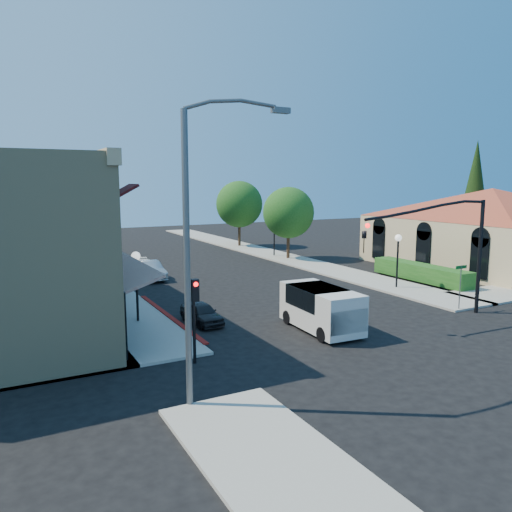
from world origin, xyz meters
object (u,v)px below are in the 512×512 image
lamppost_right_far (274,227)px  lamppost_left_near (136,269)px  conifer_far (475,187)px  signal_mast_arm (452,239)px  lamppost_left_far (87,239)px  parked_car_b (150,270)px  cobra_streetlight (198,238)px  parked_car_a (202,313)px  street_name_sign (460,280)px  lamppost_right_near (398,247)px  street_tree_a (288,213)px  parked_car_d (105,255)px  white_van (322,306)px  secondary_signal (195,305)px  parked_car_c (145,268)px  street_tree_b (239,204)px

lamppost_right_far → lamppost_left_near: bearing=-136.7°
conifer_far → signal_mast_arm: (-22.14, -16.50, -2.27)m
lamppost_left_far → lamppost_right_far: 17.12m
parked_car_b → cobra_streetlight: bearing=-103.1°
parked_car_a → parked_car_b: (0.94, 12.24, 0.12)m
lamppost_left_near → lamppost_right_far: same height
street_name_sign → lamppost_right_near: (1.00, 5.80, 1.04)m
signal_mast_arm → lamppost_left_far: bearing=125.0°
conifer_far → street_tree_a: conifer_far is taller
lamppost_left_far → parked_car_d: lamppost_left_far is taller
conifer_far → parked_car_b: 33.30m
lamppost_left_far → parked_car_b: (3.70, -3.32, -2.09)m
signal_mast_arm → white_van: 7.74m
secondary_signal → white_van: (6.79, 1.31, -1.15)m
signal_mast_arm → cobra_streetlight: size_ratio=0.86×
secondary_signal → lamppost_left_far: lamppost_left_far is taller
cobra_streetlight → parked_car_c: 22.91m
lamppost_right_near → parked_car_d: 24.92m
lamppost_left_far → parked_car_d: bearing=68.4°
street_tree_b → street_name_sign: bearing=-92.5°
street_tree_b → lamppost_left_far: size_ratio=1.97×
lamppost_left_near → white_van: bearing=-35.9°
cobra_streetlight → parked_car_b: bearing=78.1°
street_tree_b → signal_mast_arm: 30.65m
street_name_sign → secondary_signal: bearing=-177.1°
parked_car_d → secondary_signal: bearing=-99.3°
secondary_signal → lamppost_left_far: bearing=91.4°
cobra_streetlight → conifer_far: bearing=28.3°
white_van → parked_car_b: white_van is taller
lamppost_left_near → parked_car_c: lamppost_left_near is taller
parked_car_c → parked_car_d: bearing=97.5°
lamppost_right_near → secondary_signal: bearing=-158.2°
lamppost_left_far → lamppost_left_near: bearing=-90.0°
secondary_signal → lamppost_left_far: 20.60m
secondary_signal → white_van: size_ratio=0.71×
street_name_sign → parked_car_c: (-12.30, 17.80, -1.11)m
cobra_streetlight → lamppost_left_far: 24.14m
signal_mast_arm → lamppost_right_far: bearing=83.3°
street_tree_b → secondary_signal: (-16.80, -30.59, -2.23)m
street_name_sign → street_tree_b: bearing=87.5°
secondary_signal → lamppost_right_far: size_ratio=0.93×
secondary_signal → lamppost_right_near: size_ratio=0.93×
lamppost_right_far → parked_car_c: size_ratio=0.88×
signal_mast_arm → secondary_signal: bearing=-179.6°
street_name_sign → parked_car_a: street_name_sign is taller
parked_car_c → cobra_streetlight: bearing=-102.7°
parked_car_d → cobra_streetlight: bearing=-101.1°
conifer_far → cobra_streetlight: conifer_far is taller
lamppost_left_far → parked_car_b: size_ratio=0.91×
lamppost_right_near → lamppost_right_far: size_ratio=1.00×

